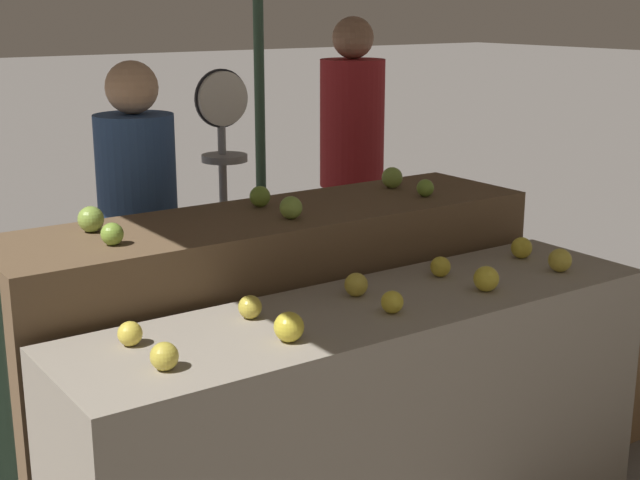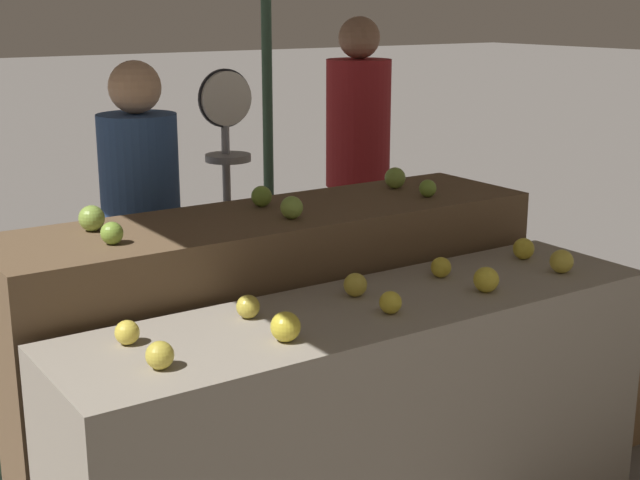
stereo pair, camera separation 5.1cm
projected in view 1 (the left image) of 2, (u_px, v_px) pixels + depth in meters
The scene contains 22 objects.
display_counter_front at pixel (371, 427), 2.98m from camera, with size 2.10×0.55×0.87m, color gray.
display_counter_back at pixel (276, 346), 3.44m from camera, with size 2.10×0.55×1.06m, color brown.
apple_front_0 at pixel (164, 356), 2.35m from camera, with size 0.08×0.08×0.08m, color gold.
apple_front_1 at pixel (289, 327), 2.55m from camera, with size 0.09×0.09×0.09m, color gold.
apple_front_2 at pixel (391, 302), 2.78m from camera, with size 0.07×0.07×0.07m, color gold.
apple_front_3 at pixel (486, 279), 3.00m from camera, with size 0.09×0.09×0.09m, color gold.
apple_front_4 at pixel (560, 260), 3.22m from camera, with size 0.09×0.09×0.09m, color gold.
apple_front_5 at pixel (130, 334), 2.52m from camera, with size 0.07×0.07×0.07m, color yellow.
apple_front_6 at pixel (250, 307), 2.74m from camera, with size 0.07×0.07×0.07m, color gold.
apple_front_7 at pixel (356, 285), 2.95m from camera, with size 0.08×0.08×0.08m, color gold.
apple_front_8 at pixel (440, 267), 3.16m from camera, with size 0.07×0.07×0.07m, color gold.
apple_front_9 at pixel (522, 248), 3.39m from camera, with size 0.08×0.08×0.08m, color gold.
apple_back_0 at pixel (112, 234), 2.85m from camera, with size 0.07×0.07×0.07m, color #84AD3D.
apple_back_1 at pixel (290, 208), 3.19m from camera, with size 0.08×0.08×0.08m, color #8EB247.
apple_back_2 at pixel (425, 188), 3.57m from camera, with size 0.07×0.07×0.07m, color #7AA338.
apple_back_3 at pixel (91, 219), 3.01m from camera, with size 0.09×0.09×0.09m, color #8EB247.
apple_back_4 at pixel (260, 196), 3.39m from camera, with size 0.08×0.08×0.08m, color #7AA338.
apple_back_5 at pixel (392, 178), 3.73m from camera, with size 0.09×0.09×0.09m, color #8EB247.
produce_scale at pixel (224, 170), 3.89m from camera, with size 0.25×0.20×1.54m.
person_vendor_at_scale at pixel (139, 227), 3.62m from camera, with size 0.33×0.33×1.59m.
person_customer_left at pixel (352, 150), 5.00m from camera, with size 0.37×0.37×1.74m.
wooden_crate_side at pixel (615, 370), 3.98m from camera, with size 0.44×0.44×0.44m, color olive.
Camera 1 is at (-1.69, -2.14, 1.80)m, focal length 50.00 mm.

